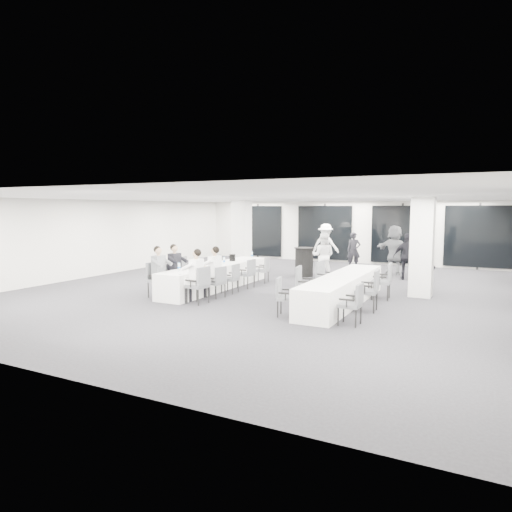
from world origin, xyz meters
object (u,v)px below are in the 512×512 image
at_px(standing_guest_e, 420,247).
at_px(chair_side_right_near, 354,302).
at_px(banquet_table_side, 343,290).
at_px(chair_main_right_mid, 232,277).
at_px(chair_main_left_mid, 187,270).
at_px(chair_side_left_near, 284,294).
at_px(standing_guest_f, 395,247).
at_px(cocktail_table, 304,262).
at_px(chair_side_right_far, 384,279).
at_px(chair_main_left_near, 156,277).
at_px(banquet_table_main, 216,277).
at_px(chair_main_right_far, 264,268).
at_px(ice_bucket_far, 232,258).
at_px(standing_guest_b, 323,253).
at_px(standing_guest_d, 408,253).
at_px(chair_main_left_second, 172,276).
at_px(standing_guest_h, 424,261).
at_px(standing_guest_g, 245,242).
at_px(chair_side_left_mid, 304,283).
at_px(chair_main_left_fourth, 202,269).
at_px(chair_main_right_near, 200,283).
at_px(chair_side_right_mid, 370,288).
at_px(chair_main_right_fourth, 248,272).
at_px(chair_side_left_far, 324,276).
at_px(chair_main_right_second, 218,280).
at_px(chair_main_left_far, 220,265).
at_px(ice_bucket_near, 198,264).
at_px(standing_guest_c, 326,242).
at_px(standing_guest_a, 354,248).

bearing_deg(standing_guest_e, chair_side_right_near, 168.90).
distance_m(banquet_table_side, chair_main_right_mid, 3.33).
bearing_deg(chair_main_left_mid, chair_side_left_near, 56.61).
xyz_separation_m(chair_side_left_near, standing_guest_f, (1.02, 8.04, 0.54)).
height_order(cocktail_table, chair_side_right_far, cocktail_table).
bearing_deg(chair_main_left_near, banquet_table_main, 146.80).
bearing_deg(chair_main_right_far, ice_bucket_far, 116.95).
height_order(standing_guest_b, standing_guest_d, standing_guest_b).
bearing_deg(banquet_table_main, standing_guest_d, 42.03).
relative_size(chair_main_left_second, standing_guest_d, 0.46).
height_order(chair_side_left_near, standing_guest_h, standing_guest_h).
bearing_deg(standing_guest_e, standing_guest_g, 79.64).
relative_size(chair_main_left_mid, chair_main_right_mid, 1.15).
bearing_deg(chair_main_right_far, standing_guest_b, -45.91).
xyz_separation_m(cocktail_table, standing_guest_f, (2.86, 1.98, 0.52)).
distance_m(chair_side_left_mid, standing_guest_h, 4.41).
bearing_deg(standing_guest_d, chair_main_left_fourth, 21.18).
bearing_deg(standing_guest_d, standing_guest_e, -111.28).
bearing_deg(chair_side_left_near, chair_main_right_near, -108.29).
bearing_deg(chair_main_left_second, standing_guest_d, 122.82).
relative_size(chair_side_left_near, chair_side_right_near, 0.99).
bearing_deg(chair_main_right_mid, chair_main_left_fourth, 59.92).
relative_size(chair_main_left_near, chair_side_right_mid, 0.96).
bearing_deg(chair_main_right_fourth, chair_side_left_far, -86.05).
distance_m(chair_main_left_mid, standing_guest_b, 4.95).
relative_size(chair_main_left_fourth, chair_main_right_fourth, 0.97).
height_order(standing_guest_h, ice_bucket_far, standing_guest_h).
height_order(chair_main_right_second, chair_side_right_near, chair_side_right_near).
bearing_deg(standing_guest_g, ice_bucket_far, -60.18).
relative_size(cocktail_table, chair_main_left_fourth, 1.21).
bearing_deg(standing_guest_b, chair_main_left_far, 21.66).
xyz_separation_m(cocktail_table, standing_guest_g, (-3.84, 2.52, 0.43)).
height_order(banquet_table_main, chair_main_right_near, chair_main_right_near).
relative_size(chair_main_right_fourth, chair_side_left_mid, 0.90).
xyz_separation_m(chair_side_left_near, chair_side_right_mid, (1.66, 1.38, 0.07)).
height_order(banquet_table_side, ice_bucket_near, ice_bucket_near).
height_order(chair_main_left_near, standing_guest_g, standing_guest_g).
xyz_separation_m(chair_main_right_second, standing_guest_h, (4.96, 3.82, 0.40)).
bearing_deg(chair_main_left_second, standing_guest_f, 131.42).
distance_m(chair_main_left_near, chair_side_left_far, 4.80).
bearing_deg(chair_side_left_far, standing_guest_c, -152.27).
relative_size(chair_main_left_mid, chair_side_right_mid, 0.97).
bearing_deg(chair_side_left_mid, cocktail_table, -168.09).
bearing_deg(chair_main_right_near, standing_guest_f, -17.20).
height_order(chair_main_left_mid, chair_side_right_near, chair_main_left_mid).
height_order(chair_side_left_mid, standing_guest_f, standing_guest_f).
bearing_deg(chair_side_left_mid, chair_main_right_near, -75.94).
bearing_deg(cocktail_table, standing_guest_g, 146.74).
bearing_deg(banquet_table_main, chair_side_right_mid, -11.33).
relative_size(chair_side_left_far, standing_guest_a, 0.56).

